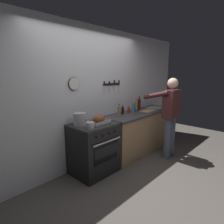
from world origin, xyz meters
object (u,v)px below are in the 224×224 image
object	(u,v)px
stock_pot	(80,119)
stove	(94,148)
saucepan	(90,126)
bottle_cooking_oil	(137,105)
bottle_dish_soap	(133,107)
roasting_pan	(99,120)
cutting_board	(148,111)
bottle_hot_sauce	(129,110)
bottle_wine_red	(139,105)
bottle_vinegar	(119,111)
bottle_soy_sauce	(123,110)
person_cook	(170,113)

from	to	relation	value
stock_pot	stove	bearing A→B (deg)	-22.87
saucepan	bottle_cooking_oil	size ratio (longest dim) A/B	0.56
bottle_dish_soap	bottle_cooking_oil	xyz separation A→B (m)	(0.34, 0.14, -0.00)
roasting_pan	bottle_cooking_oil	world-z (taller)	bottle_cooking_oil
roasting_pan	cutting_board	world-z (taller)	roasting_pan
bottle_hot_sauce	roasting_pan	bearing A→B (deg)	-170.51
stove	stock_pot	xyz separation A→B (m)	(-0.22, 0.09, 0.55)
bottle_dish_soap	cutting_board	bearing A→B (deg)	-39.03
bottle_wine_red	stock_pot	bearing A→B (deg)	-179.26
roasting_pan	saucepan	world-z (taller)	roasting_pan
stock_pot	bottle_vinegar	size ratio (longest dim) A/B	0.88
stove	bottle_soy_sauce	distance (m)	1.09
stock_pot	bottle_vinegar	bearing A→B (deg)	0.52
bottle_wine_red	bottle_dish_soap	bearing A→B (deg)	-178.24
stove	person_cook	world-z (taller)	person_cook
bottle_cooking_oil	roasting_pan	bearing A→B (deg)	-168.12
stove	bottle_hot_sauce	distance (m)	1.22
bottle_wine_red	bottle_hot_sauce	bearing A→B (deg)	-177.24
stove	person_cook	xyz separation A→B (m)	(1.51, -0.66, 0.50)
bottle_dish_soap	bottle_hot_sauce	size ratio (longest dim) A/B	1.42
roasting_pan	bottle_hot_sauce	distance (m)	1.06
bottle_vinegar	bottle_hot_sauce	distance (m)	0.31
bottle_hot_sauce	bottle_soy_sauce	size ratio (longest dim) A/B	0.88
saucepan	cutting_board	xyz separation A→B (m)	(1.79, 0.09, -0.04)
roasting_pan	stock_pot	bearing A→B (deg)	147.78
bottle_cooking_oil	bottle_dish_soap	bearing A→B (deg)	-157.13
roasting_pan	bottle_dish_soap	world-z (taller)	bottle_dish_soap
cutting_board	bottle_dish_soap	xyz separation A→B (m)	(-0.26, 0.21, 0.09)
bottle_vinegar	bottle_wine_red	size ratio (longest dim) A/B	0.74
stock_pot	bottle_cooking_oil	size ratio (longest dim) A/B	0.90
person_cook	bottle_wine_red	xyz separation A→B (m)	(0.01, 0.78, 0.08)
stock_pot	bottle_hot_sauce	xyz separation A→B (m)	(1.32, 0.00, -0.04)
roasting_pan	cutting_board	bearing A→B (deg)	-1.02
bottle_wine_red	bottle_soy_sauce	bearing A→B (deg)	178.42
person_cook	bottle_soy_sauce	world-z (taller)	person_cook
person_cook	cutting_board	bearing A→B (deg)	-3.75
bottle_vinegar	bottle_dish_soap	xyz separation A→B (m)	(0.49, 0.01, -0.00)
bottle_hot_sauce	bottle_wine_red	distance (m)	0.42
roasting_pan	saucepan	size ratio (longest dim) A/B	2.69
bottle_vinegar	saucepan	bearing A→B (deg)	-164.05
stove	cutting_board	size ratio (longest dim) A/B	2.50
roasting_pan	bottle_cooking_oil	bearing A→B (deg)	11.88
cutting_board	bottle_wine_red	world-z (taller)	bottle_wine_red
bottle_soy_sauce	bottle_wine_red	distance (m)	0.57
person_cook	bottle_wine_red	distance (m)	0.78
person_cook	stove	bearing A→B (deg)	67.58
stock_pot	saucepan	world-z (taller)	stock_pot
person_cook	saucepan	size ratio (longest dim) A/B	12.70
stock_pot	bottle_dish_soap	world-z (taller)	bottle_dish_soap
person_cook	cutting_board	world-z (taller)	person_cook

